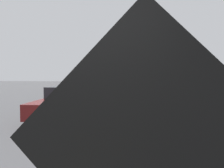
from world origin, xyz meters
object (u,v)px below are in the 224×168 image
(traffic_cone_far_lane, at_px, (121,107))
(pickup_car, at_px, (70,101))
(box_truck, at_px, (148,77))
(roadwork_sign, at_px, (144,153))
(traffic_cone_mid_lane, at_px, (122,122))
(highway_guide_sign, at_px, (160,64))
(arrow_board_trailer, at_px, (123,93))
(traffic_cone_curbside, at_px, (118,98))

(traffic_cone_far_lane, bearing_deg, pickup_car, -157.45)
(box_truck, relative_size, pickup_car, 1.27)
(roadwork_sign, height_order, traffic_cone_mid_lane, roadwork_sign)
(pickup_car, bearing_deg, traffic_cone_mid_lane, -43.18)
(highway_guide_sign, xyz_separation_m, traffic_cone_far_lane, (-3.99, -17.44, -3.12))
(roadwork_sign, xyz_separation_m, pickup_car, (-3.17, 7.79, -0.77))
(roadwork_sign, bearing_deg, highway_guide_sign, 83.07)
(arrow_board_trailer, bearing_deg, traffic_cone_curbside, -93.47)
(roadwork_sign, xyz_separation_m, traffic_cone_curbside, (-1.24, 11.84, -1.11))
(roadwork_sign, bearing_deg, box_truck, 86.58)
(roadwork_sign, bearing_deg, pickup_car, 112.11)
(roadwork_sign, distance_m, arrow_board_trailer, 14.74)
(roadwork_sign, distance_m, traffic_cone_mid_lane, 5.43)
(box_truck, bearing_deg, traffic_cone_far_lane, -100.54)
(pickup_car, bearing_deg, arrow_board_trailer, 73.03)
(roadwork_sign, relative_size, box_truck, 0.36)
(traffic_cone_mid_lane, bearing_deg, box_truck, 83.25)
(box_truck, bearing_deg, highway_guide_sign, 73.66)
(traffic_cone_mid_lane, relative_size, traffic_cone_far_lane, 1.19)
(highway_guide_sign, xyz_separation_m, traffic_cone_mid_lane, (-3.69, -20.92, -3.06))
(arrow_board_trailer, relative_size, traffic_cone_far_lane, 4.36)
(roadwork_sign, height_order, pickup_car, roadwork_sign)
(roadwork_sign, relative_size, traffic_cone_curbside, 3.20)
(arrow_board_trailer, distance_m, traffic_cone_far_lane, 5.90)
(pickup_car, relative_size, highway_guide_sign, 1.03)
(box_truck, distance_m, pickup_car, 12.32)
(arrow_board_trailer, bearing_deg, traffic_cone_far_lane, -87.41)
(box_truck, bearing_deg, traffic_cone_curbside, -107.81)
(arrow_board_trailer, height_order, pickup_car, arrow_board_trailer)
(traffic_cone_mid_lane, xyz_separation_m, traffic_cone_curbside, (-0.74, 6.54, -0.00))
(traffic_cone_far_lane, relative_size, traffic_cone_curbside, 0.85)
(traffic_cone_mid_lane, bearing_deg, traffic_cone_curbside, 96.42)
(traffic_cone_mid_lane, xyz_separation_m, traffic_cone_far_lane, (-0.30, 3.48, -0.06))
(highway_guide_sign, bearing_deg, box_truck, -106.34)
(box_truck, relative_size, traffic_cone_far_lane, 10.61)
(highway_guide_sign, relative_size, traffic_cone_curbside, 6.85)
(arrow_board_trailer, xyz_separation_m, box_truck, (2.22, 4.62, 1.27))
(traffic_cone_mid_lane, height_order, traffic_cone_curbside, traffic_cone_mid_lane)
(highway_guide_sign, bearing_deg, traffic_cone_curbside, -107.11)
(roadwork_sign, distance_m, traffic_cone_curbside, 11.95)
(traffic_cone_mid_lane, bearing_deg, traffic_cone_far_lane, 94.90)
(traffic_cone_mid_lane, bearing_deg, arrow_board_trailer, 93.45)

